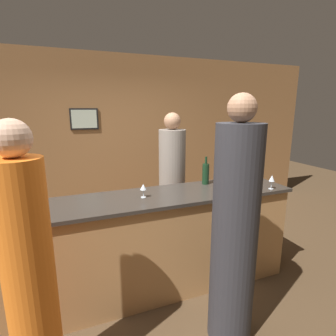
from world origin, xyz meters
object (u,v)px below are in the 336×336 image
(guest_0, at_px, (234,233))
(wine_bottle_0, at_px, (206,173))
(bartender, at_px, (172,189))
(guest_1, at_px, (30,280))

(guest_0, distance_m, wine_bottle_0, 1.04)
(bartender, xyz_separation_m, wine_bottle_0, (0.21, -0.51, 0.31))
(bartender, xyz_separation_m, guest_0, (-0.07, -1.49, 0.07))
(bartender, bearing_deg, wine_bottle_0, 112.36)
(bartender, xyz_separation_m, guest_1, (-1.53, -1.45, 0.01))
(guest_1, relative_size, wine_bottle_0, 5.80)
(guest_1, bearing_deg, wine_bottle_0, 28.24)
(guest_0, bearing_deg, wine_bottle_0, 74.12)
(wine_bottle_0, bearing_deg, guest_0, -105.88)
(bartender, relative_size, guest_1, 1.00)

